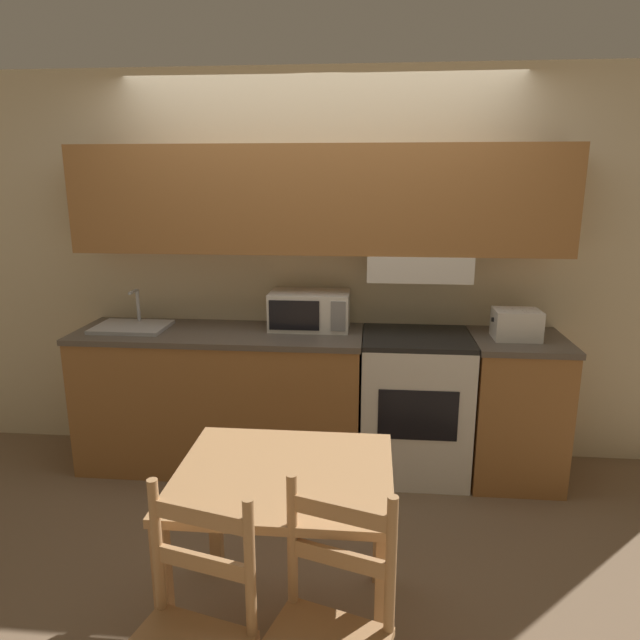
{
  "coord_description": "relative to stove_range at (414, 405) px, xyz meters",
  "views": [
    {
      "loc": [
        0.34,
        -3.74,
        1.87
      ],
      "look_at": [
        0.05,
        -0.54,
        1.07
      ],
      "focal_mm": 32.0,
      "sensor_mm": 36.0,
      "label": 1
    }
  ],
  "objects": [
    {
      "name": "ground_plane",
      "position": [
        -0.63,
        0.29,
        -0.46
      ],
      "size": [
        16.0,
        16.0,
        0.0
      ],
      "primitive_type": "plane",
      "color": "#7F664C"
    },
    {
      "name": "microwave",
      "position": [
        -0.68,
        0.12,
        0.58
      ],
      "size": [
        0.51,
        0.31,
        0.24
      ],
      "color": "white",
      "rests_on": "lower_counter_main"
    },
    {
      "name": "dining_table",
      "position": [
        -0.62,
        -1.42,
        0.16
      ],
      "size": [
        0.86,
        0.75,
        0.74
      ],
      "color": "tan",
      "rests_on": "ground_plane"
    },
    {
      "name": "wall_back",
      "position": [
        -0.62,
        0.22,
        1.03
      ],
      "size": [
        5.47,
        0.38,
        2.55
      ],
      "color": "beige",
      "rests_on": "ground_plane"
    },
    {
      "name": "toaster",
      "position": [
        0.59,
        -0.01,
        0.55
      ],
      "size": [
        0.29,
        0.21,
        0.18
      ],
      "color": "white",
      "rests_on": "lower_counter_right_stub"
    },
    {
      "name": "stove_range",
      "position": [
        0.0,
        0.0,
        0.0
      ],
      "size": [
        0.67,
        0.58,
        0.92
      ],
      "color": "white",
      "rests_on": "ground_plane"
    },
    {
      "name": "lower_counter_main",
      "position": [
        -1.26,
        -0.0,
        0.0
      ],
      "size": [
        1.84,
        0.6,
        0.92
      ],
      "color": "#A36B38",
      "rests_on": "ground_plane"
    },
    {
      "name": "lower_counter_right_stub",
      "position": [
        0.63,
        -0.0,
        0.0
      ],
      "size": [
        0.57,
        0.6,
        0.92
      ],
      "color": "#A36B38",
      "rests_on": "ground_plane"
    },
    {
      "name": "sink_basin",
      "position": [
        -1.83,
        -0.0,
        0.48
      ],
      "size": [
        0.46,
        0.34,
        0.24
      ],
      "color": "#B7BABF",
      "rests_on": "lower_counter_main"
    }
  ]
}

